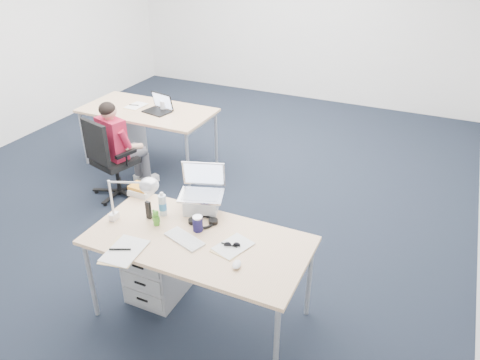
% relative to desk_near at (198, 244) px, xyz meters
% --- Properties ---
extents(floor, '(7.00, 7.00, 0.00)m').
position_rel_desk_near_xyz_m(floor, '(-1.02, 1.82, -0.68)').
color(floor, black).
rests_on(floor, ground).
extents(room, '(6.02, 7.02, 2.80)m').
position_rel_desk_near_xyz_m(room, '(-1.02, 1.82, 1.03)').
color(room, white).
rests_on(room, ground).
extents(desk_near, '(1.60, 0.80, 0.73)m').
position_rel_desk_near_xyz_m(desk_near, '(0.00, 0.00, 0.00)').
color(desk_near, tan).
rests_on(desk_near, ground).
extents(desk_far, '(1.60, 0.80, 0.73)m').
position_rel_desk_near_xyz_m(desk_far, '(-1.85, 2.04, 0.00)').
color(desk_far, tan).
rests_on(desk_far, ground).
extents(office_chair, '(0.73, 0.73, 0.94)m').
position_rel_desk_near_xyz_m(office_chair, '(-1.76, 1.21, -0.42)').
color(office_chair, black).
rests_on(office_chair, ground).
extents(seated_person, '(0.43, 0.63, 1.08)m').
position_rel_desk_near_xyz_m(seated_person, '(-1.73, 1.37, -0.13)').
color(seated_person, '#A81832').
rests_on(seated_person, ground).
extents(drawer_pedestal_near, '(0.40, 0.50, 0.55)m').
position_rel_desk_near_xyz_m(drawer_pedestal_near, '(-0.44, 0.09, -0.41)').
color(drawer_pedestal_near, '#A3A4A8').
rests_on(drawer_pedestal_near, ground).
extents(drawer_pedestal_far, '(0.40, 0.50, 0.55)m').
position_rel_desk_near_xyz_m(drawer_pedestal_far, '(-2.32, 2.08, -0.41)').
color(drawer_pedestal_far, '#A3A4A8').
rests_on(drawer_pedestal_far, ground).
extents(silver_laptop, '(0.41, 0.36, 0.36)m').
position_rel_desk_near_xyz_m(silver_laptop, '(-0.16, 0.35, 0.23)').
color(silver_laptop, silver).
rests_on(silver_laptop, desk_near).
extents(wireless_keyboard, '(0.33, 0.22, 0.02)m').
position_rel_desk_near_xyz_m(wireless_keyboard, '(-0.08, -0.05, 0.05)').
color(wireless_keyboard, white).
rests_on(wireless_keyboard, desk_near).
extents(computer_mouse, '(0.07, 0.10, 0.03)m').
position_rel_desk_near_xyz_m(computer_mouse, '(0.38, -0.16, 0.06)').
color(computer_mouse, white).
rests_on(computer_mouse, desk_near).
extents(headphones, '(0.28, 0.25, 0.04)m').
position_rel_desk_near_xyz_m(headphones, '(-0.06, 0.19, 0.06)').
color(headphones, black).
rests_on(headphones, desk_near).
extents(can_koozie, '(0.08, 0.08, 0.12)m').
position_rel_desk_near_xyz_m(can_koozie, '(-0.05, 0.09, 0.11)').
color(can_koozie, '#191543').
rests_on(can_koozie, desk_near).
extents(water_bottle, '(0.07, 0.07, 0.20)m').
position_rel_desk_near_xyz_m(water_bottle, '(-0.40, 0.17, 0.15)').
color(water_bottle, silver).
rests_on(water_bottle, desk_near).
extents(bear_figurine, '(0.07, 0.05, 0.13)m').
position_rel_desk_near_xyz_m(bear_figurine, '(-0.37, 0.03, 0.11)').
color(bear_figurine, '#2C7D21').
rests_on(bear_figurine, desk_near).
extents(book_stack, '(0.21, 0.18, 0.08)m').
position_rel_desk_near_xyz_m(book_stack, '(-0.74, 0.35, 0.09)').
color(book_stack, silver).
rests_on(book_stack, desk_near).
extents(cordless_phone, '(0.04, 0.03, 0.15)m').
position_rel_desk_near_xyz_m(cordless_phone, '(-0.47, 0.08, 0.12)').
color(cordless_phone, black).
rests_on(cordless_phone, desk_near).
extents(papers_left, '(0.26, 0.35, 0.01)m').
position_rel_desk_near_xyz_m(papers_left, '(-0.40, -0.35, 0.05)').
color(papers_left, '#E5C284').
rests_on(papers_left, desk_near).
extents(papers_right, '(0.25, 0.31, 0.01)m').
position_rel_desk_near_xyz_m(papers_right, '(0.26, 0.01, 0.05)').
color(papers_right, '#E5C284').
rests_on(papers_right, desk_near).
extents(sunglasses, '(0.13, 0.09, 0.03)m').
position_rel_desk_near_xyz_m(sunglasses, '(0.26, 0.02, 0.06)').
color(sunglasses, black).
rests_on(sunglasses, desk_near).
extents(desk_lamp, '(0.41, 0.15, 0.46)m').
position_rel_desk_near_xyz_m(desk_lamp, '(-0.57, -0.05, 0.28)').
color(desk_lamp, silver).
rests_on(desk_lamp, desk_near).
extents(dark_laptop, '(0.36, 0.35, 0.22)m').
position_rel_desk_near_xyz_m(dark_laptop, '(-1.69, 2.01, 0.16)').
color(dark_laptop, black).
rests_on(dark_laptop, desk_far).
extents(far_cup, '(0.08, 0.08, 0.11)m').
position_rel_desk_near_xyz_m(far_cup, '(-1.66, 2.12, 0.10)').
color(far_cup, white).
rests_on(far_cup, desk_far).
extents(far_papers, '(0.19, 0.27, 0.01)m').
position_rel_desk_near_xyz_m(far_papers, '(-2.04, 2.07, 0.05)').
color(far_papers, white).
rests_on(far_papers, desk_far).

